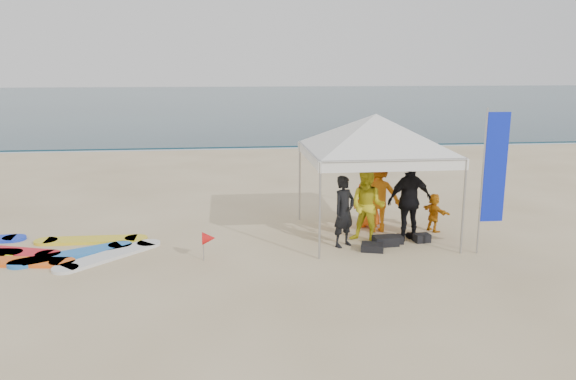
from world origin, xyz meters
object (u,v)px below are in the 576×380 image
at_px(feather_flag, 494,169).
at_px(marker_pennant, 209,238).
at_px(surfboard_spread, 20,252).
at_px(person_yellow, 367,206).
at_px(person_black_b, 409,200).
at_px(person_black_a, 344,211).
at_px(person_orange_a, 378,195).
at_px(canopy_tent, 376,114).
at_px(person_seated, 434,212).
at_px(person_orange_b, 369,197).

xyz_separation_m(feather_flag, marker_pennant, (-6.18, 0.21, -1.41)).
distance_m(marker_pennant, surfboard_spread, 4.37).
bearing_deg(person_yellow, marker_pennant, -136.42).
xyz_separation_m(person_black_b, marker_pennant, (-4.72, -0.94, -0.49)).
xyz_separation_m(feather_flag, surfboard_spread, (-10.41, 1.18, -1.87)).
height_order(person_black_a, person_orange_a, person_orange_a).
bearing_deg(canopy_tent, person_black_a, -138.75).
relative_size(person_seated, marker_pennant, 1.53).
relative_size(person_yellow, person_seated, 1.79).
distance_m(person_yellow, person_seated, 2.04).
xyz_separation_m(person_seated, marker_pennant, (-5.59, -1.56, 0.01)).
distance_m(person_black_a, person_yellow, 0.67).
xyz_separation_m(person_orange_b, marker_pennant, (-4.07, -2.17, -0.30)).
bearing_deg(feather_flag, person_orange_b, 131.46).
relative_size(person_black_a, person_yellow, 0.95).
distance_m(person_orange_b, feather_flag, 3.37).
distance_m(person_orange_a, feather_flag, 2.97).
xyz_separation_m(person_orange_b, canopy_tent, (-0.09, -0.74, 2.18)).
distance_m(person_black_a, surfboard_spread, 7.37).
relative_size(person_black_a, feather_flag, 0.51).
xyz_separation_m(person_black_a, person_orange_a, (1.10, 1.11, 0.10)).
relative_size(canopy_tent, surfboard_spread, 0.79).
relative_size(marker_pennant, surfboard_spread, 0.11).
height_order(person_orange_a, person_orange_b, person_orange_a).
bearing_deg(person_black_a, person_yellow, -12.12).
xyz_separation_m(person_black_b, person_orange_b, (-0.65, 1.24, -0.19)).
relative_size(person_seated, surfboard_spread, 0.17).
bearing_deg(person_orange_a, person_seated, 171.77).
bearing_deg(person_orange_a, feather_flag, 134.88).
bearing_deg(person_yellow, canopy_tent, 92.11).
bearing_deg(person_black_b, person_yellow, -11.26).
relative_size(person_black_a, person_black_b, 0.85).
relative_size(canopy_tent, feather_flag, 1.40).
bearing_deg(person_black_b, person_black_a, -3.22).
bearing_deg(person_black_b, canopy_tent, -46.67).
xyz_separation_m(person_orange_a, feather_flag, (1.99, -1.97, 0.97)).
bearing_deg(person_orange_b, person_seated, 160.78).
xyz_separation_m(person_yellow, person_black_b, (1.03, 0.04, 0.11)).
height_order(person_orange_a, feather_flag, feather_flag).
height_order(person_yellow, feather_flag, feather_flag).
distance_m(feather_flag, marker_pennant, 6.34).
xyz_separation_m(person_black_b, surfboard_spread, (-8.96, 0.03, -0.95)).
xyz_separation_m(person_black_a, surfboard_spread, (-7.32, 0.32, -0.79)).
distance_m(person_black_a, marker_pennant, 3.17).
bearing_deg(canopy_tent, person_seated, 4.73).
xyz_separation_m(marker_pennant, surfboard_spread, (-4.24, 0.97, -0.46)).
height_order(person_black_b, marker_pennant, person_black_b).
distance_m(feather_flag, surfboard_spread, 10.65).
distance_m(person_black_b, person_orange_b, 1.41).
bearing_deg(surfboard_spread, person_yellow, -0.46).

